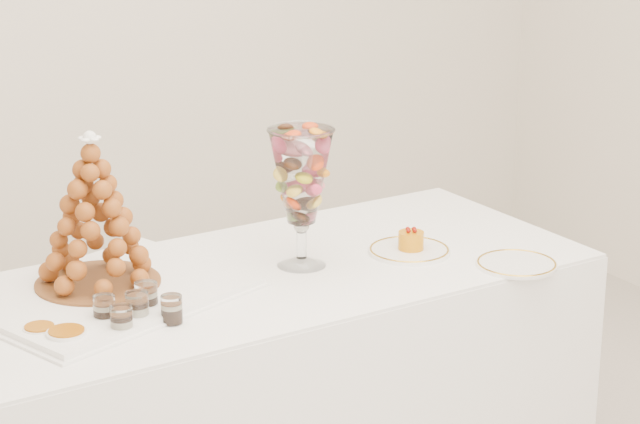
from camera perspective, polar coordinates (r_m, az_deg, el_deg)
buffet_table at (r=3.52m, az=-3.60°, el=-8.71°), size 1.98×0.83×0.75m
lace_tray at (r=3.28m, az=-9.69°, el=-3.68°), size 0.79×0.68×0.02m
macaron_vase at (r=3.38m, az=-0.87°, el=1.56°), size 0.18×0.18×0.39m
cake_plate at (r=3.57m, az=4.10°, el=-1.78°), size 0.23×0.23×0.01m
spare_plate at (r=3.50m, az=8.97°, el=-2.38°), size 0.23×0.23×0.01m
verrine_a at (r=3.10m, az=-9.83°, el=-4.44°), size 0.06×0.06×0.07m
verrine_b at (r=3.10m, az=-8.36°, el=-4.35°), size 0.07×0.07×0.08m
verrine_c at (r=3.16m, az=-7.95°, el=-3.88°), size 0.07×0.07×0.08m
verrine_d at (r=3.03m, az=-9.06°, el=-4.94°), size 0.07×0.07×0.07m
verrine_e at (r=3.08m, az=-6.80°, el=-4.45°), size 0.06×0.06×0.07m
ramekin_back at (r=3.07m, az=-12.70°, el=-5.37°), size 0.08×0.08×0.02m
ramekin_front at (r=3.02m, az=-11.50°, el=-5.62°), size 0.10×0.10×0.03m
croquembouche at (r=3.25m, az=-10.30°, el=0.04°), size 0.33×0.33×0.41m
mousse_cake at (r=3.56m, az=4.18°, el=-1.29°), size 0.07×0.07×0.06m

